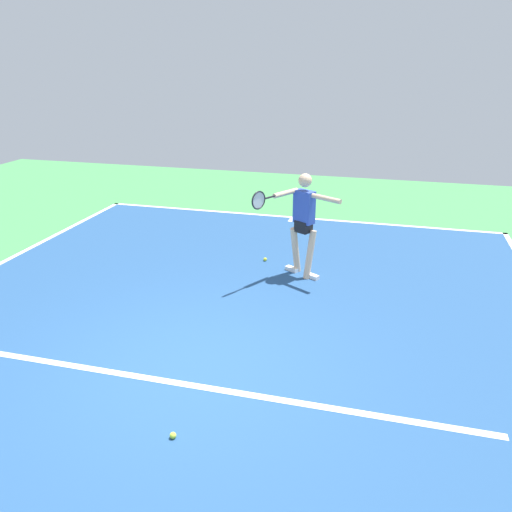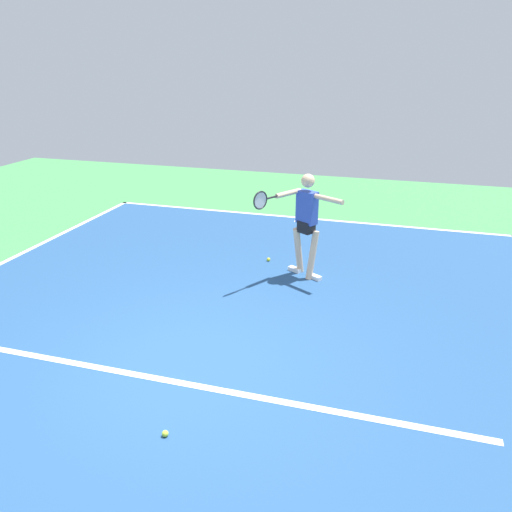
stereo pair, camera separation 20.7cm
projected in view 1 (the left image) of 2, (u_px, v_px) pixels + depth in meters
ground_plane at (191, 368)px, 6.18m from camera, size 22.20×22.20×0.00m
court_surface at (191, 368)px, 6.18m from camera, size 9.30×13.00×0.00m
court_line_baseline_near at (293, 217)px, 11.98m from camera, size 9.30×0.10×0.01m
court_line_service at (180, 383)px, 5.89m from camera, size 6.98×0.10×0.01m
court_line_centre_mark at (291, 220)px, 11.80m from camera, size 0.10×0.30×0.01m
tennis_player at (303, 218)px, 8.44m from camera, size 1.32×1.05×1.77m
tennis_ball_centre_court at (265, 259)px, 9.41m from camera, size 0.07×0.07×0.07m
tennis_ball_near_player at (173, 435)px, 5.03m from camera, size 0.07×0.07×0.07m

